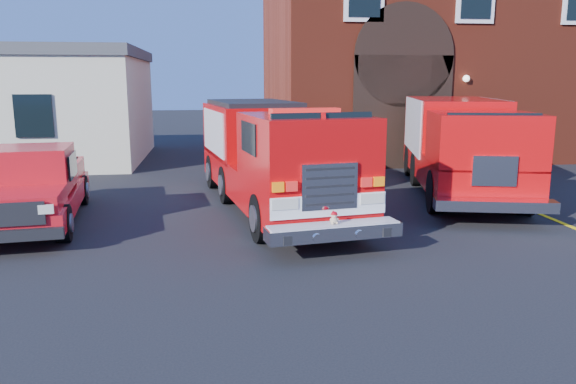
{
  "coord_description": "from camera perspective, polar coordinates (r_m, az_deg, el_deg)",
  "views": [
    {
      "loc": [
        -1.26,
        -10.43,
        3.18
      ],
      "look_at": [
        0.0,
        -1.2,
        1.3
      ],
      "focal_mm": 35.0,
      "sensor_mm": 36.0,
      "label": 1
    }
  ],
  "objects": [
    {
      "name": "ground",
      "position": [
        10.97,
        -0.85,
        -5.44
      ],
      "size": [
        100.0,
        100.0,
        0.0
      ],
      "primitive_type": "plane",
      "color": "black",
      "rests_on": "ground"
    },
    {
      "name": "parking_stripe_near",
      "position": [
        14.17,
        25.71,
        -2.69
      ],
      "size": [
        0.12,
        3.0,
        0.01
      ],
      "primitive_type": "cube",
      "color": "yellow",
      "rests_on": "ground"
    },
    {
      "name": "parking_stripe_mid",
      "position": [
        16.69,
        20.1,
        -0.27
      ],
      "size": [
        0.12,
        3.0,
        0.01
      ],
      "primitive_type": "cube",
      "color": "yellow",
      "rests_on": "ground"
    },
    {
      "name": "parking_stripe_far",
      "position": [
        19.34,
        16.0,
        1.5
      ],
      "size": [
        0.12,
        3.0,
        0.01
      ],
      "primitive_type": "cube",
      "color": "yellow",
      "rests_on": "ground"
    },
    {
      "name": "fire_station",
      "position": [
        26.5,
        15.4,
        13.32
      ],
      "size": [
        15.2,
        10.2,
        8.45
      ],
      "color": "maroon",
      "rests_on": "ground"
    },
    {
      "name": "side_building",
      "position": [
        24.69,
        -26.32,
        7.97
      ],
      "size": [
        10.2,
        8.2,
        4.35
      ],
      "color": "beige",
      "rests_on": "ground"
    },
    {
      "name": "fire_engine",
      "position": [
        13.86,
        -1.64,
        3.82
      ],
      "size": [
        3.61,
        8.73,
        2.61
      ],
      "color": "black",
      "rests_on": "ground"
    },
    {
      "name": "pickup_truck",
      "position": [
        13.68,
        -24.55,
        0.46
      ],
      "size": [
        2.51,
        5.53,
        1.75
      ],
      "color": "black",
      "rests_on": "ground"
    },
    {
      "name": "secondary_truck",
      "position": [
        16.64,
        17.09,
        4.81
      ],
      "size": [
        4.29,
        8.36,
        2.6
      ],
      "color": "black",
      "rests_on": "ground"
    }
  ]
}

